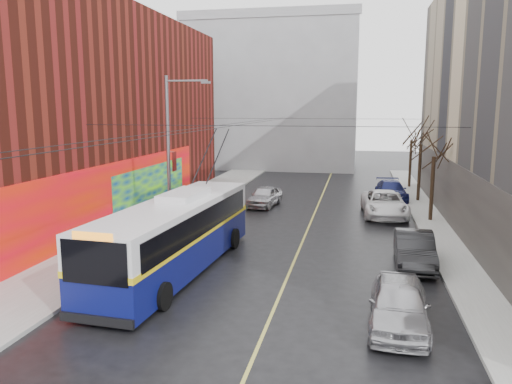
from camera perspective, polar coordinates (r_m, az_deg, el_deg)
ground at (r=18.80m, az=-2.63°, el=-13.00°), size 140.00×140.00×0.00m
sidewalk_left at (r=32.14m, az=-11.28°, el=-3.44°), size 4.00×60.00×0.15m
sidewalk_right at (r=30.07m, az=20.27°, el=-4.76°), size 2.00×60.00×0.15m
lane_line at (r=31.78m, az=6.21°, el=-3.59°), size 0.12×50.00×0.01m
building_left at (r=36.89m, az=-22.06°, el=8.54°), size 12.11×36.00×14.00m
building_far at (r=62.69m, az=2.13°, el=11.23°), size 20.50×12.10×18.00m
streetlight_pole at (r=28.88m, az=-9.71°, el=4.74°), size 2.65×0.60×9.00m
catenary_wires at (r=32.34m, az=-0.66°, el=7.87°), size 18.00×60.00×0.22m
tree_near at (r=33.23m, az=19.74°, el=5.16°), size 3.20×3.20×6.40m
tree_mid at (r=40.15m, az=18.38°, el=6.30°), size 3.20×3.20×6.68m
tree_far at (r=47.10m, az=17.39°, el=6.63°), size 3.20×3.20×6.57m
puddle at (r=21.63m, az=-17.18°, el=-10.34°), size 2.78×3.63×0.01m
pigeons_flying at (r=28.44m, az=-3.33°, el=9.19°), size 4.35×2.42×2.04m
trolleybus at (r=22.46m, az=-9.15°, el=-4.78°), size 3.63×12.99×6.09m
parked_car_a at (r=17.59m, az=16.00°, el=-12.17°), size 2.19×4.88×1.63m
parked_car_b at (r=24.19m, az=17.64°, el=-6.29°), size 1.78×4.83×1.58m
parked_car_c at (r=34.73m, az=14.44°, el=-1.30°), size 3.17×6.21×1.68m
parked_car_d at (r=40.83m, az=15.20°, el=0.15°), size 2.54×5.40×1.52m
following_car at (r=36.99m, az=1.00°, el=-0.49°), size 2.38×4.59×1.49m
pedestrian_a at (r=27.29m, az=-16.18°, el=-4.16°), size 0.48×0.63×1.53m
pedestrian_b at (r=32.86m, az=-9.52°, el=-1.50°), size 0.99×1.01×1.65m
pedestrian_c at (r=31.93m, az=-8.67°, el=-1.75°), size 1.27×1.10×1.71m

